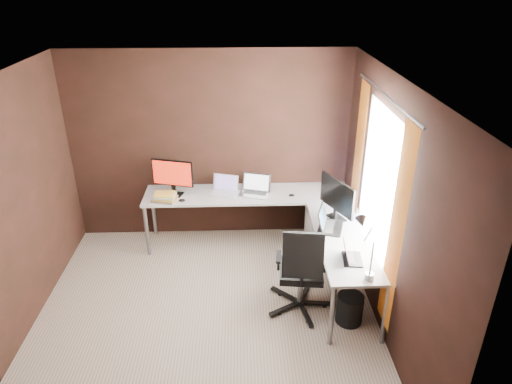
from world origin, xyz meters
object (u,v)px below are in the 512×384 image
Objects in this scene: drawer_pedestal at (323,234)px; book_stack at (165,197)px; monitor_right at (337,197)px; office_chair at (301,285)px; monitor_left at (172,175)px; desk_lamp at (365,240)px; wastebasket at (350,309)px; laptop_black_small at (350,256)px; laptop_silver at (255,190)px; laptop_black_big at (327,223)px; laptop_white at (225,189)px.

book_stack is (-1.99, 0.20, 0.47)m from drawer_pedestal.
office_chair is at bearing 120.11° from monitor_right.
monitor_right is 0.53× the size of office_chair.
desk_lamp reaches higher than monitor_left.
book_stack reaches higher than wastebasket.
laptop_black_small is 0.89× the size of wastebasket.
wastebasket is at bearing -142.00° from laptop_black_small.
drawer_pedestal is 1.04m from laptop_silver.
wastebasket is (0.92, -1.59, -0.62)m from laptop_silver.
laptop_silver reaches higher than wastebasket.
desk_lamp is (2.07, -1.63, 0.35)m from book_stack.
drawer_pedestal is 1.27m from laptop_black_small.
laptop_black_small is at bearing -23.43° from monitor_left.
desk_lamp reaches higher than laptop_black_small.
laptop_black_small reaches higher than book_stack.
office_chair is (-0.45, 0.16, -0.46)m from laptop_black_small.
desk_lamp is at bearing -33.46° from office_chair.
monitor_left is 1.64× the size of wastebasket.
office_chair is (0.44, -1.37, -0.48)m from laptop_silver.
desk_lamp is (0.03, -1.08, 0.12)m from monitor_right.
drawer_pedestal is at bearing 8.98° from laptop_black_big.
laptop_silver is 1.51m from office_chair.
office_chair is 0.56m from wastebasket.
laptop_black_big is 1.34× the size of wastebasket.
book_stack is (-1.91, 0.75, -0.01)m from laptop_black_big.
laptop_black_big is at bearing -21.30° from book_stack.
laptop_silver is (-0.85, 0.35, 0.48)m from drawer_pedestal.
laptop_black_small is (1.93, -1.54, -0.22)m from monitor_left.
desk_lamp is at bearing -152.70° from laptop_black_big.
office_chair is (-0.42, -1.02, 0.01)m from drawer_pedestal.
laptop_black_small is at bearing -43.32° from laptop_silver.
desk_lamp is at bearing 156.70° from monitor_right.
laptop_white is 0.61× the size of desk_lamp.
desk_lamp is at bearing -163.51° from laptop_black_small.
laptop_silver is at bearing 36.53° from laptop_black_small.
drawer_pedestal is 1.40× the size of laptop_black_big.
laptop_black_small is at bearing 98.54° from desk_lamp.
laptop_silver is 0.41× the size of office_chair.
laptop_silver reaches higher than laptop_white.
office_chair reaches higher than laptop_black_small.
book_stack is at bearing -104.41° from monitor_left.
desk_lamp reaches higher than laptop_black_big.
drawer_pedestal is 1.56× the size of laptop_white.
laptop_black_small is (-0.02, -0.83, -0.24)m from monitor_right.
laptop_black_small is 2.45m from book_stack.
book_stack is at bearing 62.18° from laptop_black_small.
laptop_black_small is at bearing -13.12° from office_chair.
laptop_black_small is (0.11, -0.63, -0.01)m from laptop_black_big.
laptop_black_small is (0.89, -1.53, -0.01)m from laptop_silver.
laptop_silver is at bearing 157.86° from drawer_pedestal.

